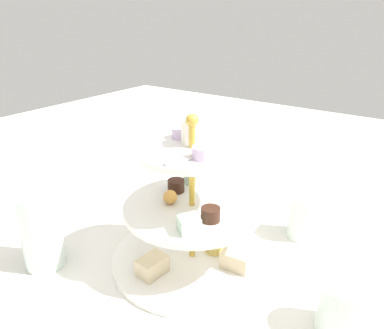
% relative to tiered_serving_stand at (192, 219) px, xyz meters
% --- Properties ---
extents(ground_plane, '(2.40, 2.40, 0.00)m').
position_rel_tiered_serving_stand_xyz_m(ground_plane, '(-0.00, -0.00, -0.08)').
color(ground_plane, silver).
extents(tiered_serving_stand, '(0.28, 0.28, 0.27)m').
position_rel_tiered_serving_stand_xyz_m(tiered_serving_stand, '(0.00, 0.00, 0.00)').
color(tiered_serving_stand, white).
rests_on(tiered_serving_stand, ground_plane).
extents(water_glass_tall_right, '(0.07, 0.07, 0.14)m').
position_rel_tiered_serving_stand_xyz_m(water_glass_tall_right, '(-0.16, 0.20, -0.02)').
color(water_glass_tall_right, silver).
rests_on(water_glass_tall_right, ground_plane).
extents(water_glass_short_left, '(0.06, 0.06, 0.08)m').
position_rel_tiered_serving_stand_xyz_m(water_glass_short_left, '(-0.01, -0.26, -0.05)').
color(water_glass_short_left, silver).
rests_on(water_glass_short_left, ground_plane).
extents(butter_knife_left, '(0.15, 0.10, 0.00)m').
position_rel_tiered_serving_stand_xyz_m(butter_knife_left, '(0.21, 0.23, -0.08)').
color(butter_knife_left, silver).
rests_on(butter_knife_left, ground_plane).
extents(water_glass_mid_back, '(0.06, 0.06, 0.08)m').
position_rel_tiered_serving_stand_xyz_m(water_glass_mid_back, '(0.19, -0.13, -0.04)').
color(water_glass_mid_back, silver).
rests_on(water_glass_mid_back, ground_plane).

